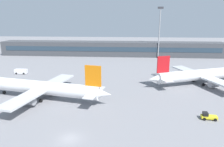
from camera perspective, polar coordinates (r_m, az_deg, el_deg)
name	(u,v)px	position (r m, az deg, el deg)	size (l,w,h in m)	color
ground_plane	(98,81)	(79.79, -3.81, -2.01)	(400.00, 400.00, 0.00)	gray
terminal_building	(111,49)	(134.46, -0.34, 6.88)	(141.46, 12.13, 9.00)	#3F4247
airplane_near	(38,87)	(65.11, -19.66, -3.64)	(44.72, 31.58, 11.13)	white
airplane_mid	(205,74)	(82.84, 24.19, -0.24)	(42.93, 30.79, 11.10)	silver
baggage_tug_yellow	(208,116)	(54.72, 25.00, -10.65)	(3.72, 2.07, 1.75)	yellow
service_van_white	(21,71)	(97.71, -23.85, 0.55)	(5.22, 2.37, 2.08)	white
floodlight_tower_west	(159,30)	(127.72, 12.97, 11.76)	(3.20, 0.80, 29.96)	gray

